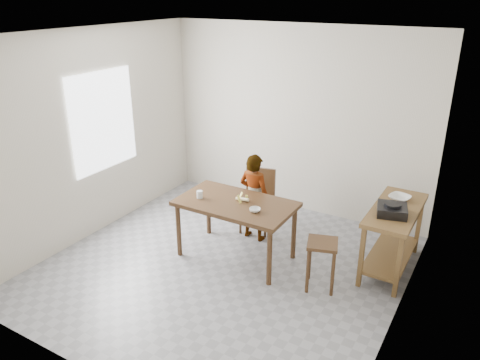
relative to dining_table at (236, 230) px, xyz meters
The scene contains 17 objects.
floor 0.50m from the dining_table, 90.00° to the right, with size 4.00×4.00×0.04m, color gray.
ceiling 2.36m from the dining_table, 90.00° to the right, with size 4.00×4.00×0.04m, color white.
wall_back 1.98m from the dining_table, 90.00° to the left, with size 4.00×0.04×2.70m, color beige.
wall_front 2.52m from the dining_table, 90.00° to the right, with size 4.00×0.04×2.70m, color beige.
wall_left 2.26m from the dining_table, behind, with size 0.04×4.00×2.70m, color beige.
wall_right 2.26m from the dining_table, ahead, with size 0.04×4.00×2.70m, color beige.
window_pane 2.27m from the dining_table, behind, with size 0.02×1.10×1.30m, color white.
dining_table is the anchor object (origin of this frame).
prep_counter 1.86m from the dining_table, 22.15° to the left, with size 0.50×1.20×0.80m, color brown, non-canonical shape.
child 0.58m from the dining_table, 94.16° to the left, with size 0.43×0.29×1.19m, color white.
dining_chair 0.76m from the dining_table, 98.86° to the left, with size 0.41×0.41×0.85m, color #3D2715, non-canonical shape.
stool 1.15m from the dining_table, ahead, with size 0.33×0.33×0.58m, color #3D2715, non-canonical shape.
glass_tumbler 0.62m from the dining_table, 164.84° to the right, with size 0.07×0.07×0.09m, color silver.
small_bowl 0.52m from the dining_table, 19.13° to the right, with size 0.13×0.13×0.04m, color silver.
banana 0.42m from the dining_table, 47.25° to the left, with size 0.19×0.13×0.07m, color #D4C24F, non-canonical shape.
serving_bowl 1.99m from the dining_table, 28.65° to the left, with size 0.24×0.24×0.06m, color silver.
gas_burner 1.85m from the dining_table, 16.44° to the left, with size 0.32×0.32×0.11m, color black.
Camera 1 is at (2.61, -4.05, 3.13)m, focal length 35.00 mm.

